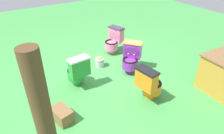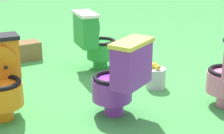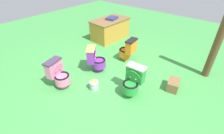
% 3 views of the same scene
% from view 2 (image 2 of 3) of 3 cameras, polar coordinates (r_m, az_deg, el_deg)
% --- Properties ---
extents(ground, '(14.00, 14.00, 0.00)m').
position_cam_2_polar(ground, '(3.94, 1.22, -3.41)').
color(ground, '#429947').
extents(toilet_purple, '(0.62, 0.64, 0.73)m').
position_cam_2_polar(toilet_purple, '(3.20, 1.41, -1.65)').
color(toilet_purple, purple).
rests_on(toilet_purple, ground).
extents(toilet_green, '(0.52, 0.45, 0.73)m').
position_cam_2_polar(toilet_green, '(4.43, -2.81, 4.21)').
color(toilet_green, green).
rests_on(toilet_green, ground).
extents(small_crate, '(0.44, 0.33, 0.24)m').
position_cam_2_polar(small_crate, '(5.01, -13.57, 2.46)').
color(small_crate, brown).
rests_on(small_crate, ground).
extents(lemon_bucket, '(0.22, 0.22, 0.28)m').
position_cam_2_polar(lemon_bucket, '(3.96, 6.88, -1.64)').
color(lemon_bucket, '#B7B7BF').
rests_on(lemon_bucket, ground).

